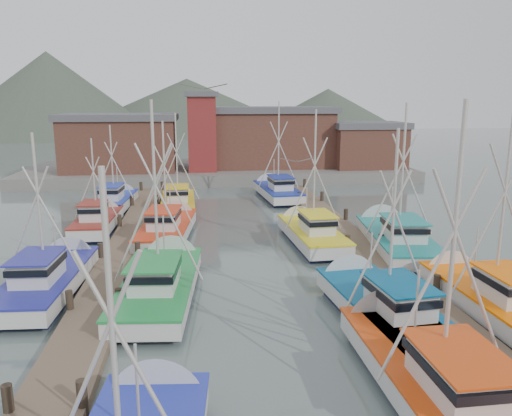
{
  "coord_description": "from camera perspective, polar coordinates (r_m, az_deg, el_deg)",
  "views": [
    {
      "loc": [
        -2.61,
        -22.12,
        8.9
      ],
      "look_at": [
        0.81,
        6.66,
        2.6
      ],
      "focal_mm": 35.0,
      "sensor_mm": 36.0,
      "label": 1
    }
  ],
  "objects": [
    {
      "name": "boat_12",
      "position": [
        41.41,
        -8.88,
        0.66
      ],
      "size": [
        3.42,
        8.4,
        8.56
      ],
      "rotation": [
        0.0,
        0.0,
        0.02
      ],
      "color": "#101736",
      "rests_on": "ground"
    },
    {
      "name": "distant_hills",
      "position": [
        145.34,
        -10.9,
        8.53
      ],
      "size": [
        175.0,
        140.0,
        42.0
      ],
      "color": "#445042",
      "rests_on": "ground"
    },
    {
      "name": "boat_10",
      "position": [
        36.28,
        -17.53,
        -1.42
      ],
      "size": [
        2.88,
        7.7,
        6.97
      ],
      "rotation": [
        0.0,
        0.0,
        -0.03
      ],
      "color": "#101736",
      "rests_on": "ground"
    },
    {
      "name": "boat_14",
      "position": [
        43.0,
        -15.69,
        0.78
      ],
      "size": [
        3.13,
        8.23,
        7.58
      ],
      "rotation": [
        0.0,
        0.0,
        -0.07
      ],
      "color": "#101736",
      "rests_on": "ground"
    },
    {
      "name": "boat_6",
      "position": [
        25.66,
        -22.39,
        -7.38
      ],
      "size": [
        3.45,
        8.99,
        8.27
      ],
      "rotation": [
        0.0,
        0.0,
        -0.05
      ],
      "color": "#101736",
      "rests_on": "ground"
    },
    {
      "name": "dock_left",
      "position": [
        27.92,
        -15.58,
        -6.34
      ],
      "size": [
        2.3,
        46.0,
        1.5
      ],
      "color": "brown",
      "rests_on": "ground"
    },
    {
      "name": "boat_13",
      "position": [
        46.14,
        2.34,
        1.99
      ],
      "size": [
        3.82,
        9.34,
        9.56
      ],
      "rotation": [
        0.0,
        0.0,
        0.08
      ],
      "color": "#101736",
      "rests_on": "ground"
    },
    {
      "name": "boat_11",
      "position": [
        31.65,
        15.57,
        -3.25
      ],
      "size": [
        4.25,
        10.19,
        9.68
      ],
      "rotation": [
        0.0,
        0.0,
        -0.12
      ],
      "color": "#101736",
      "rests_on": "ground"
    },
    {
      "name": "boat_4",
      "position": [
        23.65,
        -10.7,
        -8.29
      ],
      "size": [
        3.95,
        9.91,
        9.79
      ],
      "rotation": [
        0.0,
        0.0,
        -0.09
      ],
      "color": "#101736",
      "rests_on": "ground"
    },
    {
      "name": "boat_5",
      "position": [
        21.35,
        13.92,
        -10.76
      ],
      "size": [
        3.67,
        9.35,
        8.68
      ],
      "rotation": [
        0.0,
        0.0,
        0.1
      ],
      "color": "#101736",
      "rests_on": "ground"
    },
    {
      "name": "boat_8",
      "position": [
        33.31,
        -9.97,
        -2.22
      ],
      "size": [
        3.8,
        9.37,
        8.42
      ],
      "rotation": [
        0.0,
        0.0,
        -0.11
      ],
      "color": "#101736",
      "rests_on": "ground"
    },
    {
      "name": "shed_center",
      "position": [
        59.89,
        1.51,
        8.22
      ],
      "size": [
        14.84,
        9.54,
        6.9
      ],
      "color": "brown",
      "rests_on": "quay"
    },
    {
      "name": "shed_left",
      "position": [
        57.92,
        -15.22,
        7.32
      ],
      "size": [
        12.72,
        8.48,
        6.2
      ],
      "color": "brown",
      "rests_on": "quay"
    },
    {
      "name": "boat_7",
      "position": [
        23.89,
        24.63,
        -9.02
      ],
      "size": [
        3.9,
        8.56,
        9.79
      ],
      "rotation": [
        0.0,
        0.0,
        0.02
      ],
      "color": "#101736",
      "rests_on": "ground"
    },
    {
      "name": "gull_far",
      "position": [
        22.31,
        4.71,
        5.44
      ],
      "size": [
        1.54,
        0.61,
        0.24
      ],
      "rotation": [
        0.0,
        0.0,
        0.04
      ],
      "color": "slate",
      "rests_on": "ground"
    },
    {
      "name": "lookout_tower",
      "position": [
        55.23,
        -6.21,
        8.71
      ],
      "size": [
        3.6,
        3.6,
        8.5
      ],
      "color": "maroon",
      "rests_on": "quay"
    },
    {
      "name": "gull_near",
      "position": [
        16.3,
        -6.07,
        13.56
      ],
      "size": [
        1.55,
        0.63,
        0.24
      ],
      "rotation": [
        0.0,
        0.0,
        -0.15
      ],
      "color": "slate",
      "rests_on": "ground"
    },
    {
      "name": "ground",
      "position": [
        23.99,
        -0.05,
        -9.52
      ],
      "size": [
        260.0,
        260.0,
        0.0
      ],
      "primitive_type": "plane",
      "color": "#45534F",
      "rests_on": "ground"
    },
    {
      "name": "boat_9",
      "position": [
        31.78,
        6.19,
        -2.8
      ],
      "size": [
        3.61,
        8.7,
        9.07
      ],
      "rotation": [
        0.0,
        0.0,
        0.06
      ],
      "color": "#101736",
      "rests_on": "ground"
    },
    {
      "name": "quay",
      "position": [
        59.76,
        -4.23,
        4.24
      ],
      "size": [
        44.0,
        16.0,
        1.2
      ],
      "primitive_type": "cube",
      "color": "slate",
      "rests_on": "ground"
    },
    {
      "name": "shed_right",
      "position": [
        59.67,
        12.53,
        7.1
      ],
      "size": [
        8.48,
        6.36,
        5.2
      ],
      "color": "brown",
      "rests_on": "quay"
    },
    {
      "name": "boat_1",
      "position": [
        17.03,
        19.12,
        -17.31
      ],
      "size": [
        4.01,
        10.08,
        9.86
      ],
      "rotation": [
        0.0,
        0.0,
        0.01
      ],
      "color": "#101736",
      "rests_on": "ground"
    },
    {
      "name": "dock_right",
      "position": [
        29.2,
        12.82,
        -5.37
      ],
      "size": [
        2.3,
        46.0,
        1.5
      ],
      "color": "brown",
      "rests_on": "ground"
    }
  ]
}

